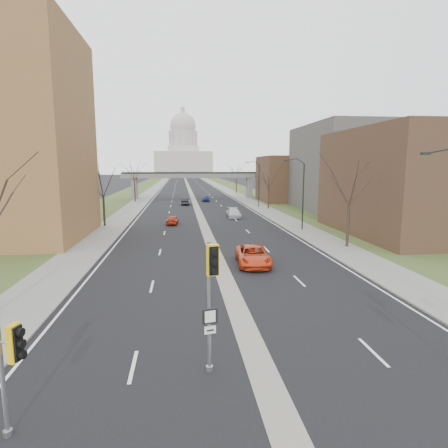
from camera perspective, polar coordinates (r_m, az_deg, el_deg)
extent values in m
plane|color=black|center=(14.68, 6.86, -23.55)|extent=(700.00, 700.00, 0.00)
cube|color=black|center=(162.26, -5.59, 6.00)|extent=(20.00, 600.00, 0.01)
cube|color=gray|center=(162.26, -5.59, 6.00)|extent=(1.20, 600.00, 0.02)
cube|color=gray|center=(162.92, -1.34, 6.07)|extent=(4.00, 600.00, 0.12)
cube|color=gray|center=(162.48, -9.85, 5.94)|extent=(4.00, 600.00, 0.12)
cube|color=#2F421E|center=(163.58, 0.76, 6.08)|extent=(8.00, 600.00, 0.10)
cube|color=#2F421E|center=(162.92, -11.97, 5.88)|extent=(8.00, 600.00, 0.10)
cube|color=#503625|center=(48.34, 27.50, 5.64)|extent=(16.00, 20.00, 12.00)
cube|color=#4F4C48|center=(71.16, 19.41, 8.04)|extent=(18.00, 22.00, 15.00)
cube|color=#503625|center=(85.82, 10.39, 6.77)|extent=(14.00, 14.00, 10.00)
cube|color=slate|center=(92.85, -13.47, 5.27)|extent=(1.20, 2.50, 5.00)
cube|color=slate|center=(93.75, 3.85, 5.53)|extent=(1.20, 2.50, 5.00)
cube|color=slate|center=(92.12, -4.79, 7.32)|extent=(34.00, 3.00, 1.00)
cube|color=black|center=(92.10, -4.80, 7.76)|extent=(34.00, 0.15, 0.50)
cube|color=#B8B2A8|center=(332.06, -6.19, 9.13)|extent=(48.00, 42.00, 20.00)
cube|color=#B8B2A8|center=(332.36, -6.23, 11.20)|extent=(26.00, 26.00, 5.00)
cylinder|color=#B8B2A8|center=(332.86, -6.25, 12.75)|extent=(22.00, 22.00, 14.00)
sphere|color=#B8B2A8|center=(333.81, -6.28, 14.63)|extent=(22.00, 22.00, 22.00)
cylinder|color=#B8B2A8|center=(335.18, -6.32, 16.59)|extent=(3.60, 3.60, 4.50)
cube|color=black|center=(21.97, 28.53, 9.39)|extent=(0.45, 0.18, 0.14)
cylinder|color=black|center=(46.62, 11.96, 4.04)|extent=(0.16, 0.16, 8.00)
cube|color=black|center=(45.79, 9.36, 9.48)|extent=(0.45, 0.18, 0.14)
cylinder|color=black|center=(71.69, 5.33, 5.80)|extent=(0.16, 0.16, 8.00)
cube|color=black|center=(71.15, 3.55, 9.30)|extent=(0.45, 0.18, 0.14)
cylinder|color=#382B21|center=(51.36, -17.80, 1.85)|extent=(0.28, 0.28, 3.75)
cylinder|color=#382B21|center=(84.82, -13.42, 4.79)|extent=(0.28, 0.28, 4.25)
cylinder|color=#382B21|center=(38.05, 18.35, -0.29)|extent=(0.28, 0.28, 4.00)
cylinder|color=#382B21|center=(69.19, 6.79, 3.80)|extent=(0.28, 0.28, 3.50)
cylinder|color=#382B21|center=(108.38, 1.89, 5.85)|extent=(0.28, 0.28, 4.25)
cylinder|color=gray|center=(12.93, -30.90, -17.05)|extent=(0.13, 0.13, 4.95)
cylinder|color=gray|center=(14.09, -30.06, -25.85)|extent=(0.27, 0.27, 0.19)
cube|color=yellow|center=(12.45, -29.34, -15.53)|extent=(0.47, 0.49, 1.09)
cylinder|color=gray|center=(14.45, -2.29, -12.63)|extent=(0.14, 0.14, 5.12)
cylinder|color=gray|center=(15.52, -2.23, -21.13)|extent=(0.28, 0.28, 0.20)
cube|color=yellow|center=(13.40, -1.73, -5.51)|extent=(0.49, 0.47, 1.13)
cube|color=black|center=(14.56, -2.28, -13.72)|extent=(0.59, 0.17, 0.59)
cube|color=silver|center=(14.78, -2.27, -15.66)|extent=(0.44, 0.13, 0.30)
imported|color=#B72D14|center=(51.34, -7.84, 0.64)|extent=(1.76, 3.75, 1.24)
imported|color=black|center=(77.11, -5.86, 3.48)|extent=(1.87, 4.56, 1.47)
imported|color=red|center=(30.17, 4.43, -4.80)|extent=(2.86, 5.60, 1.51)
imported|color=silver|center=(57.73, 1.50, 1.70)|extent=(2.15, 4.86, 1.39)
imported|color=navy|center=(84.61, -2.78, 3.97)|extent=(1.83, 4.26, 1.43)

